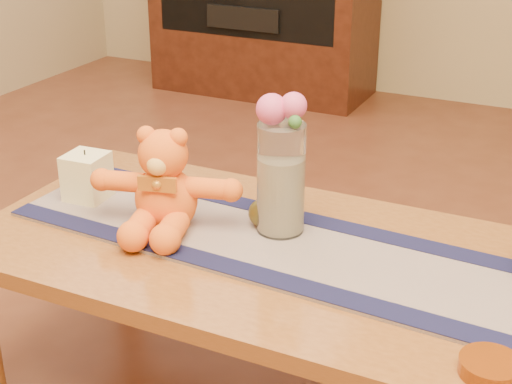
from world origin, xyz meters
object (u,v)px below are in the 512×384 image
at_px(teddy_bear, 165,179).
at_px(bronze_ball, 262,213).
at_px(pillar_candle, 87,176).
at_px(amber_dish, 490,367).
at_px(glass_vase, 281,179).

relative_size(teddy_bear, bronze_ball, 5.07).
bearing_deg(pillar_candle, amber_dish, -14.76).
xyz_separation_m(glass_vase, amber_dish, (0.54, -0.32, -0.12)).
bearing_deg(teddy_bear, amber_dish, -31.17).
height_order(glass_vase, amber_dish, glass_vase).
height_order(bronze_ball, amber_dish, bronze_ball).
bearing_deg(bronze_ball, amber_dish, -29.11).
xyz_separation_m(pillar_candle, amber_dish, (1.05, -0.28, -0.05)).
relative_size(glass_vase, bronze_ball, 3.90).
height_order(pillar_candle, bronze_ball, pillar_candle).
height_order(teddy_bear, amber_dish, teddy_bear).
bearing_deg(pillar_candle, glass_vase, 5.25).
distance_m(teddy_bear, amber_dish, 0.83).
bearing_deg(pillar_candle, teddy_bear, -8.82).
height_order(pillar_candle, glass_vase, glass_vase).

